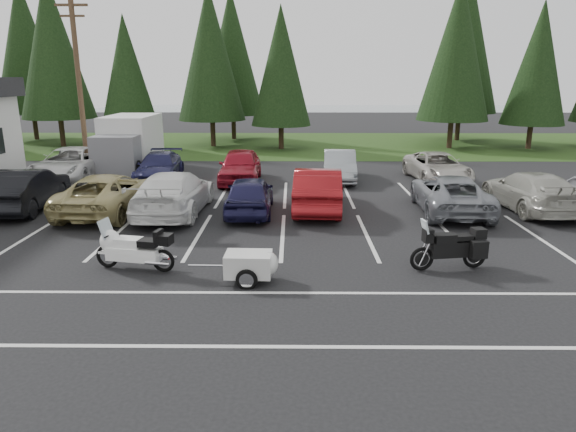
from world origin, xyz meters
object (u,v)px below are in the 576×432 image
at_px(touring_motorcycle, 134,245).
at_px(car_far_0, 71,164).
at_px(car_near_4, 250,195).
at_px(car_far_2, 240,166).
at_px(adventure_motorcycle, 449,244).
at_px(car_near_2, 108,193).
at_px(box_truck, 127,144).
at_px(car_far_1, 159,167).
at_px(cargo_trailer, 249,267).
at_px(car_near_3, 174,193).
at_px(car_near_5, 318,189).
at_px(car_near_6, 450,194).
at_px(utility_pole, 79,81).
at_px(car_far_4, 437,167).
at_px(car_far_3, 340,166).
at_px(car_near_1, 26,189).
at_px(car_near_7, 530,191).

bearing_deg(touring_motorcycle, car_far_0, 130.45).
height_order(car_near_4, car_far_2, car_far_2).
bearing_deg(adventure_motorcycle, car_far_0, 132.23).
distance_m(car_far_0, touring_motorcycle, 13.88).
relative_size(car_near_2, car_far_2, 1.14).
distance_m(box_truck, car_far_2, 6.95).
height_order(car_far_1, cargo_trailer, car_far_1).
bearing_deg(car_near_3, car_near_5, -171.93).
xyz_separation_m(car_near_4, car_near_5, (2.55, 0.53, 0.10)).
distance_m(car_near_5, car_near_6, 4.94).
height_order(utility_pole, car_far_2, utility_pole).
bearing_deg(car_far_4, car_far_3, 173.58).
bearing_deg(car_near_3, box_truck, -61.28).
xyz_separation_m(car_near_4, touring_motorcycle, (-2.55, -5.81, -0.03)).
distance_m(car_near_1, car_near_3, 5.79).
xyz_separation_m(car_far_0, touring_motorcycle, (6.74, -12.13, -0.11)).
distance_m(car_near_2, car_far_4, 15.17).
distance_m(car_near_3, car_near_4, 2.78).
bearing_deg(car_far_2, car_near_6, -34.47).
xyz_separation_m(utility_pole, car_near_2, (3.96, -8.12, -3.96)).
bearing_deg(car_near_4, car_far_3, -121.71).
xyz_separation_m(car_near_7, touring_motorcycle, (-13.16, -6.41, -0.06)).
height_order(car_far_1, touring_motorcycle, touring_motorcycle).
height_order(touring_motorcycle, cargo_trailer, touring_motorcycle).
relative_size(car_far_0, car_far_3, 1.30).
bearing_deg(car_near_5, cargo_trailer, 77.27).
distance_m(car_far_0, car_far_3, 13.18).
bearing_deg(car_near_6, car_far_4, -97.36).
bearing_deg(car_near_7, car_far_1, -22.60).
distance_m(utility_pole, car_near_4, 12.97).
relative_size(car_far_1, cargo_trailer, 2.83).
bearing_deg(adventure_motorcycle, cargo_trailer, -179.03).
relative_size(car_near_4, touring_motorcycle, 1.70).
bearing_deg(car_near_1, car_near_2, 169.23).
xyz_separation_m(car_near_4, adventure_motorcycle, (5.70, -5.70, -0.00)).
height_order(box_truck, car_near_3, box_truck).
relative_size(utility_pole, touring_motorcycle, 3.67).
relative_size(car_near_1, car_far_2, 1.04).
relative_size(car_near_4, car_far_1, 0.89).
distance_m(car_near_5, car_far_1, 9.31).
relative_size(car_near_7, car_far_2, 1.10).
height_order(box_truck, car_near_1, box_truck).
bearing_deg(car_near_6, car_near_7, -170.28).
bearing_deg(car_far_2, cargo_trailer, -84.30).
bearing_deg(car_near_3, car_near_4, -177.06).
xyz_separation_m(car_near_6, car_far_1, (-12.37, 5.85, -0.03)).
distance_m(car_near_3, adventure_motorcycle, 10.19).
relative_size(car_near_2, car_far_4, 1.08).
distance_m(car_near_7, car_far_4, 5.94).
bearing_deg(adventure_motorcycle, car_near_6, 64.35).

